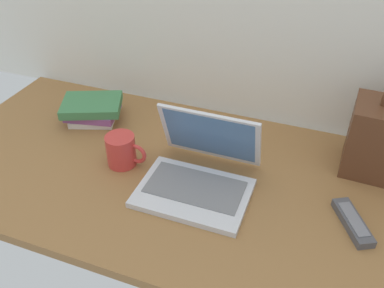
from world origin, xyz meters
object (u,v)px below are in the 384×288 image
remote_control_near (353,222)px  book_stack (92,110)px  laptop (199,173)px  coffee_mug (122,150)px

remote_control_near → book_stack: size_ratio=0.67×
remote_control_near → book_stack: 0.92m
laptop → book_stack: (-0.47, 0.19, -0.00)m
laptop → book_stack: size_ratio=1.27×
coffee_mug → book_stack: 0.29m
remote_control_near → book_stack: book_stack is taller
book_stack → remote_control_near: bearing=-12.8°
coffee_mug → laptop: bearing=-2.1°
laptop → remote_control_near: size_ratio=1.91×
laptop → coffee_mug: bearing=177.9°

